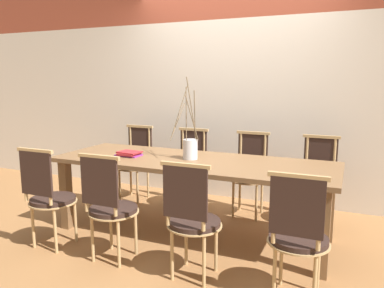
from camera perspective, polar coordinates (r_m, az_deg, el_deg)
ground_plane at (r=3.73m, az=0.00°, el=-13.52°), size 16.00×16.00×0.00m
wall_rear at (r=4.64m, az=6.42°, el=11.24°), size 12.00×0.06×3.20m
dining_table at (r=3.53m, az=0.00°, el=-3.84°), size 2.64×0.91×0.74m
chair_near_leftend at (r=3.53m, az=-21.03°, el=-7.18°), size 0.41×0.41×0.91m
chair_near_left at (r=3.12m, az=-12.43°, el=-8.91°), size 0.41×0.41×0.91m
chair_near_center at (r=2.78m, az=-0.01°, el=-11.03°), size 0.41×0.41×0.91m
chair_near_right at (r=2.60m, az=15.83°, el=-12.96°), size 0.41×0.41×0.91m
chair_far_leftend at (r=4.72m, az=-8.60°, el=-2.45°), size 0.41×0.41×0.91m
chair_far_left at (r=4.38m, az=-0.38°, el=-3.28°), size 0.41×0.41×0.91m
chair_far_center at (r=4.15m, az=8.76°, el=-4.13°), size 0.41×0.41×0.91m
chair_far_right at (r=4.04m, az=18.69°, el=-4.93°), size 0.41×0.41×0.91m
vase_centerpiece at (r=3.52m, az=-0.29°, el=-0.54°), size 0.25×0.29×0.77m
book_stack at (r=3.73m, az=-9.58°, el=-1.47°), size 0.25×0.18×0.05m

